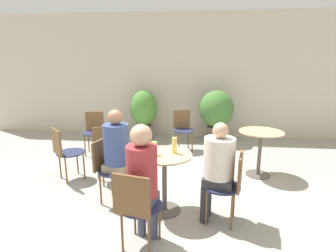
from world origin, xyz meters
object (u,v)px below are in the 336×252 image
(bistro_chair_5, at_px, (107,148))
(bistro_chair_6, at_px, (64,149))
(potted_plant_1, at_px, (216,112))
(cafe_table_near, at_px, (164,170))
(bistro_chair_1, at_px, (137,204))
(beer_glass_0, at_px, (154,148))
(cafe_table_far, at_px, (260,143))
(bistro_chair_3, at_px, (183,126))
(potted_plant_0, at_px, (144,112))
(seated_person_1, at_px, (142,174))
(seated_person_0, at_px, (117,149))
(bistro_chair_0, at_px, (108,164))
(seated_person_2, at_px, (217,164))
(beer_glass_1, at_px, (174,145))
(bistro_chair_4, at_px, (94,128))
(bistro_chair_2, at_px, (230,181))

(bistro_chair_5, xyz_separation_m, bistro_chair_6, (-0.63, -0.12, 0.00))
(potted_plant_1, bearing_deg, cafe_table_near, -105.05)
(bistro_chair_1, bearing_deg, bistro_chair_6, -32.16)
(beer_glass_0, bearing_deg, cafe_table_far, 39.93)
(cafe_table_near, xyz_separation_m, bistro_chair_3, (0.10, 2.43, -0.03))
(bistro_chair_1, relative_size, potted_plant_0, 0.71)
(cafe_table_near, xyz_separation_m, seated_person_1, (-0.14, -0.62, 0.21))
(seated_person_0, relative_size, seated_person_1, 0.99)
(beer_glass_0, bearing_deg, bistro_chair_5, 136.03)
(cafe_table_near, distance_m, seated_person_0, 0.67)
(bistro_chair_0, relative_size, bistro_chair_1, 1.00)
(bistro_chair_1, distance_m, seated_person_0, 1.03)
(bistro_chair_0, height_order, beer_glass_0, beer_glass_0)
(seated_person_2, bearing_deg, bistro_chair_1, -39.03)
(beer_glass_1, xyz_separation_m, potted_plant_1, (0.71, 3.03, -0.12))
(beer_glass_0, bearing_deg, cafe_table_near, 18.32)
(beer_glass_1, bearing_deg, bistro_chair_4, 132.32)
(bistro_chair_2, relative_size, beer_glass_0, 5.31)
(potted_plant_0, bearing_deg, bistro_chair_3, -36.92)
(beer_glass_0, height_order, potted_plant_0, potted_plant_0)
(bistro_chair_2, distance_m, beer_glass_1, 0.76)
(seated_person_0, bearing_deg, bistro_chair_1, -140.86)
(bistro_chair_1, distance_m, bistro_chair_5, 1.79)
(bistro_chair_6, bearing_deg, bistro_chair_0, -166.61)
(bistro_chair_1, bearing_deg, beer_glass_0, -81.66)
(seated_person_1, height_order, beer_glass_0, seated_person_1)
(bistro_chair_1, bearing_deg, bistro_chair_5, -49.41)
(bistro_chair_1, distance_m, seated_person_2, 1.02)
(bistro_chair_0, height_order, bistro_chair_5, same)
(seated_person_1, bearing_deg, seated_person_2, -134.83)
(bistro_chair_1, bearing_deg, bistro_chair_2, -135.00)
(bistro_chair_6, bearing_deg, beer_glass_0, -161.47)
(cafe_table_near, distance_m, bistro_chair_0, 0.78)
(bistro_chair_1, bearing_deg, potted_plant_1, -91.83)
(bistro_chair_2, bearing_deg, potted_plant_0, -140.91)
(bistro_chair_3, height_order, bistro_chair_6, same)
(seated_person_2, bearing_deg, bistro_chair_4, -120.40)
(cafe_table_near, bearing_deg, beer_glass_0, -161.68)
(cafe_table_far, relative_size, beer_glass_1, 3.81)
(bistro_chair_2, height_order, seated_person_0, seated_person_0)
(seated_person_0, xyz_separation_m, potted_plant_1, (1.45, 2.93, -0.02))
(bistro_chair_2, relative_size, seated_person_2, 0.72)
(cafe_table_near, bearing_deg, bistro_chair_6, 156.86)
(bistro_chair_0, bearing_deg, cafe_table_far, -51.07)
(cafe_table_far, relative_size, bistro_chair_6, 0.89)
(bistro_chair_3, bearing_deg, seated_person_2, -97.13)
(seated_person_0, height_order, seated_person_2, seated_person_0)
(bistro_chair_5, distance_m, potted_plant_0, 2.35)
(bistro_chair_1, distance_m, bistro_chair_2, 1.11)
(cafe_table_far, distance_m, bistro_chair_1, 2.56)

